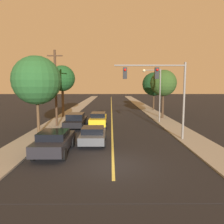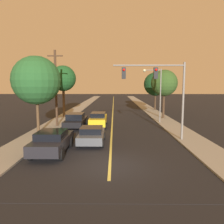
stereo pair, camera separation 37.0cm
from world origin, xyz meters
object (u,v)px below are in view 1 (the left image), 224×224
Objects in this scene: car_outer_lane_front at (54,141)px; tree_right_near at (163,83)px; car_near_lane_second at (98,119)px; car_near_lane_front at (93,135)px; car_outer_lane_second at (76,120)px; utility_pole_left at (56,87)px; tree_right_far at (154,84)px; traffic_signal_mast at (161,84)px; tree_left_far at (62,79)px; tree_left_near at (37,80)px; streetlamp_right at (155,87)px.

tree_right_near reaches higher than car_outer_lane_front.
car_near_lane_second is 9.89m from car_outer_lane_front.
car_outer_lane_second reaches higher than car_near_lane_front.
tree_right_far is at bearing 49.39° from utility_pole_left.
traffic_signal_mast is 0.88× the size of tree_left_far.
car_outer_lane_second is at bearing 90.00° from car_outer_lane_front.
car_near_lane_second is at bearing 5.05° from utility_pole_left.
tree_right_far is at bearing 59.49° from car_near_lane_second.
car_near_lane_second is at bearing 90.00° from car_near_lane_front.
utility_pole_left is 1.14× the size of tree_left_far.
car_near_lane_front is 24.62m from tree_right_far.
tree_left_near is at bearing -101.89° from utility_pole_left.
traffic_signal_mast is 0.89× the size of tree_left_near.
car_outer_lane_second is 10.11m from streetlamp_right.
streetlamp_right is at bearing 28.01° from tree_left_near.
streetlamp_right reaches higher than car_near_lane_second.
streetlamp_right is at bearing 18.98° from car_near_lane_second.
car_outer_lane_second reaches higher than car_outer_lane_front.
car_outer_lane_front is at bearing -156.11° from traffic_signal_mast.
car_outer_lane_front is at bearing -125.50° from tree_right_near.
car_near_lane_second is 0.68× the size of tree_left_near.
streetlamp_right is at bearing -19.66° from tree_left_far.
traffic_signal_mast is at bearing 23.89° from car_outer_lane_front.
tree_right_far is (14.31, 19.44, -0.24)m from tree_left_near.
tree_left_near is (-5.23, -4.03, 4.14)m from car_near_lane_second.
traffic_signal_mast is 0.97× the size of tree_right_near.
tree_left_far reaches higher than car_near_lane_second.
car_near_lane_second is 10.71m from tree_right_near.
tree_left_near is at bearing 149.42° from car_near_lane_front.
tree_right_near is at bearing 56.35° from car_near_lane_front.
car_outer_lane_front is 0.75× the size of traffic_signal_mast.
tree_right_far is (9.08, 15.41, 3.89)m from car_near_lane_second.
streetlamp_right is at bearing 54.76° from car_near_lane_front.
tree_right_far is at bearing 68.05° from car_near_lane_front.
car_outer_lane_front is at bearing -114.59° from tree_right_far.
streetlamp_right is 0.94× the size of tree_right_far.
car_near_lane_second is at bearing -51.11° from tree_left_far.
tree_left_near is (-11.89, -6.32, 0.67)m from streetlamp_right.
traffic_signal_mast is (7.79, -5.46, 3.80)m from car_outer_lane_second.
car_outer_lane_front is 0.72× the size of tree_right_near.
car_near_lane_second reaches higher than car_outer_lane_front.
tree_left_far is (-2.92, 7.25, 4.60)m from car_outer_lane_second.
tree_left_far reaches higher than car_outer_lane_second.
car_near_lane_front is 0.62× the size of streetlamp_right.
tree_left_far is 1.10× the size of tree_right_near.
car_near_lane_second is 7.80m from tree_left_near.
car_near_lane_front is 15.60m from tree_right_near.
traffic_signal_mast is at bearing -35.04° from car_outer_lane_second.
tree_left_near is (-2.87, 5.57, 4.11)m from car_outer_lane_front.
traffic_signal_mast reaches higher than car_near_lane_front.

